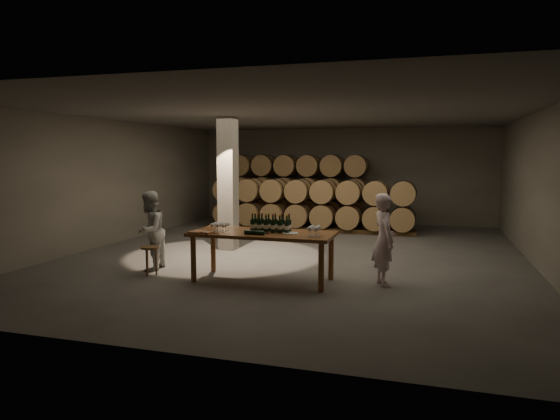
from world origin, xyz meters
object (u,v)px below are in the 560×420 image
(bottle_cluster, at_px, (271,225))
(plate, at_px, (291,233))
(notebook_near, at_px, (207,232))
(person_woman, at_px, (150,231))
(tasting_table, at_px, (263,238))
(person_man, at_px, (384,240))
(stool, at_px, (150,252))

(bottle_cluster, distance_m, plate, 0.43)
(bottle_cluster, height_order, notebook_near, bottle_cluster)
(notebook_near, distance_m, person_woman, 1.64)
(tasting_table, xyz_separation_m, notebook_near, (-0.92, -0.41, 0.12))
(tasting_table, height_order, notebook_near, notebook_near)
(tasting_table, height_order, person_woman, person_woman)
(person_man, bearing_deg, person_woman, 67.44)
(bottle_cluster, bearing_deg, notebook_near, -155.80)
(plate, bearing_deg, notebook_near, -165.57)
(person_woman, bearing_deg, plate, 79.13)
(bottle_cluster, xyz_separation_m, plate, (0.40, -0.10, -0.11))
(person_man, bearing_deg, plate, 78.38)
(bottle_cluster, relative_size, notebook_near, 3.33)
(notebook_near, xyz_separation_m, person_man, (3.06, 0.73, -0.10))
(tasting_table, bearing_deg, person_man, 8.53)
(bottle_cluster, distance_m, stool, 2.41)
(bottle_cluster, xyz_separation_m, person_man, (2.00, 0.26, -0.21))
(bottle_cluster, height_order, person_man, person_man)
(stool, bearing_deg, plate, 4.24)
(plate, distance_m, person_man, 1.64)
(bottle_cluster, bearing_deg, tasting_table, -156.29)
(tasting_table, bearing_deg, plate, -4.18)
(bottle_cluster, xyz_separation_m, person_woman, (-2.57, 0.12, -0.23))
(plate, distance_m, person_woman, 2.99)
(bottle_cluster, bearing_deg, stool, -172.62)
(tasting_table, relative_size, stool, 4.66)
(plate, xyz_separation_m, person_woman, (-2.98, 0.22, -0.12))
(bottle_cluster, height_order, plate, bottle_cluster)
(bottle_cluster, height_order, stool, bottle_cluster)
(person_woman, bearing_deg, stool, 23.89)
(bottle_cluster, distance_m, person_man, 2.03)
(tasting_table, distance_m, person_woman, 2.45)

